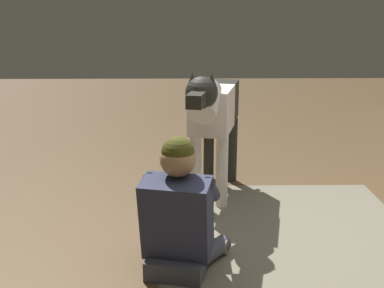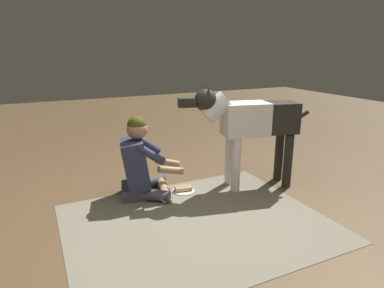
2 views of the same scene
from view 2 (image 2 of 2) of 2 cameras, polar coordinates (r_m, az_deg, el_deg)
The scene contains 5 objects.
ground_plane at distance 3.16m, azimuth -1.32°, elevation -11.99°, with size 15.58×15.58×0.00m, color brown.
area_rug at distance 3.04m, azimuth 0.85°, elevation -13.21°, with size 2.22×1.77×0.01m, color #6B6553.
person_sitting_on_floor at distance 3.47m, azimuth -8.73°, elevation -3.35°, with size 0.69×0.57×0.84m.
large_dog at distance 3.61m, azimuth 9.80°, elevation 3.66°, with size 1.42×0.49×1.11m.
hot_dog_on_plate at distance 3.63m, azimuth -1.48°, elevation -7.67°, with size 0.24×0.24×0.06m.
Camera 2 is at (1.13, 2.55, 1.49)m, focal length 31.44 mm.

